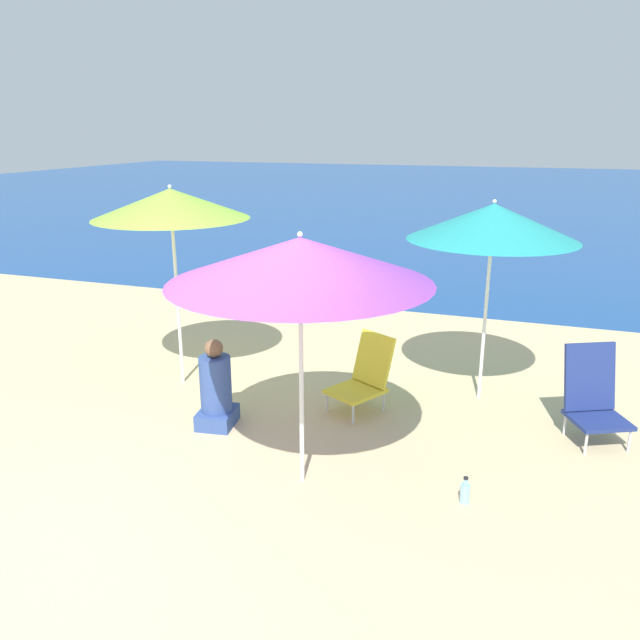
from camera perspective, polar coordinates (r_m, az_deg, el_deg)
name	(u,v)px	position (r m, az deg, el deg)	size (l,w,h in m)	color
ground_plane	(190,515)	(5.00, -11.82, -17.05)	(60.00, 60.00, 0.00)	#D1BA89
sea_water	(485,192)	(29.62, 14.83, 11.22)	(60.00, 40.00, 0.01)	#19478C
beach_umbrella_lime	(171,204)	(6.83, -13.48, 10.29)	(1.65, 1.65, 2.22)	white
beach_umbrella_teal	(493,222)	(6.47, 15.53, 8.62)	(1.70, 1.70, 2.11)	white
beach_umbrella_purple	(300,261)	(4.62, -1.82, 5.46)	(2.01, 2.01, 2.06)	white
beach_chair_navy	(593,395)	(6.31, 23.71, -6.32)	(0.67, 0.69, 0.88)	silver
beach_chair_yellow	(365,375)	(6.40, 4.09, -5.05)	(0.68, 0.74, 0.77)	silver
person_seated_near	(216,391)	(6.11, -9.49, -6.39)	(0.39, 0.44, 0.88)	#334C8C
water_bottle	(465,493)	(5.12, 13.10, -15.11)	(0.07, 0.07, 0.22)	#8CCCEA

